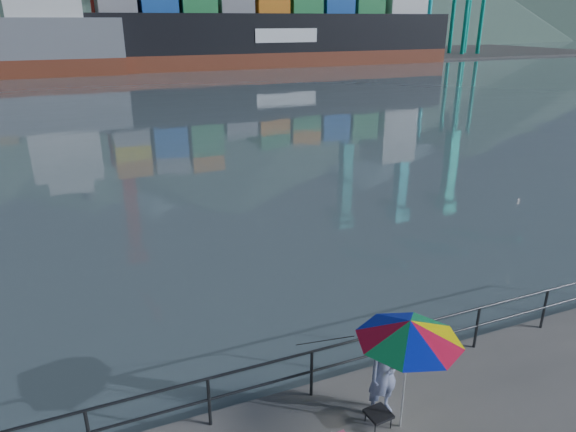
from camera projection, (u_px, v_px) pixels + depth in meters
name	position (u px, v px, depth m)	size (l,w,h in m)	color
harbor_water	(73.00, 50.00, 119.95)	(500.00, 280.00, 0.00)	slate
far_dock	(139.00, 60.00, 91.75)	(200.00, 40.00, 0.40)	#514F4C
guardrail	(262.00, 386.00, 9.41)	(22.00, 0.06, 1.03)	#2D3033
container_stacks	(258.00, 39.00, 99.31)	(58.00, 8.40, 7.80)	gray
fisherman	(384.00, 372.00, 9.22)	(0.65, 0.43, 1.78)	#324587
beach_umbrella	(410.00, 330.00, 8.47)	(1.92, 1.92, 2.20)	white
folding_stool	(378.00, 418.00, 9.17)	(0.45, 0.45, 0.27)	black
fishing_rod	(321.00, 378.00, 10.41)	(0.02, 0.02, 2.33)	black
container_ship	(284.00, 26.00, 81.68)	(59.67, 9.94, 18.10)	brown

